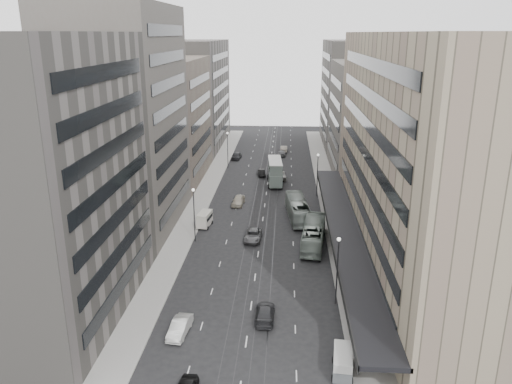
% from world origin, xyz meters
% --- Properties ---
extents(ground, '(220.00, 220.00, 0.00)m').
position_xyz_m(ground, '(0.00, 0.00, 0.00)').
color(ground, black).
rests_on(ground, ground).
extents(sidewalk_right, '(4.00, 125.00, 0.15)m').
position_xyz_m(sidewalk_right, '(12.00, 37.50, 0.07)').
color(sidewalk_right, gray).
rests_on(sidewalk_right, ground).
extents(sidewalk_left, '(4.00, 125.00, 0.15)m').
position_xyz_m(sidewalk_left, '(-12.00, 37.50, 0.07)').
color(sidewalk_left, gray).
rests_on(sidewalk_left, ground).
extents(department_store, '(19.20, 60.00, 30.00)m').
position_xyz_m(department_store, '(21.45, 8.00, 14.95)').
color(department_store, gray).
rests_on(department_store, ground).
extents(building_right_mid, '(15.00, 28.00, 24.00)m').
position_xyz_m(building_right_mid, '(21.50, 52.00, 12.00)').
color(building_right_mid, '#514C46').
rests_on(building_right_mid, ground).
extents(building_right_far, '(15.00, 32.00, 28.00)m').
position_xyz_m(building_right_far, '(21.50, 82.00, 14.00)').
color(building_right_far, slate).
rests_on(building_right_far, ground).
extents(building_left_a, '(15.00, 28.00, 30.00)m').
position_xyz_m(building_left_a, '(-21.50, -8.00, 15.00)').
color(building_left_a, slate).
rests_on(building_left_a, ground).
extents(building_left_b, '(15.00, 26.00, 34.00)m').
position_xyz_m(building_left_b, '(-21.50, 19.00, 17.00)').
color(building_left_b, '#514C46').
rests_on(building_left_b, ground).
extents(building_left_c, '(15.00, 28.00, 25.00)m').
position_xyz_m(building_left_c, '(-21.50, 46.00, 12.50)').
color(building_left_c, '#655C4E').
rests_on(building_left_c, ground).
extents(building_left_d, '(15.00, 38.00, 28.00)m').
position_xyz_m(building_left_d, '(-21.50, 79.00, 14.00)').
color(building_left_d, slate).
rests_on(building_left_d, ground).
extents(lamp_right_near, '(0.44, 0.44, 8.32)m').
position_xyz_m(lamp_right_near, '(9.70, -5.00, 5.20)').
color(lamp_right_near, '#262628').
rests_on(lamp_right_near, ground).
extents(lamp_right_far, '(0.44, 0.44, 8.32)m').
position_xyz_m(lamp_right_far, '(9.70, 35.00, 5.20)').
color(lamp_right_far, '#262628').
rests_on(lamp_right_far, ground).
extents(lamp_left_near, '(0.44, 0.44, 8.32)m').
position_xyz_m(lamp_left_near, '(-9.70, 12.00, 5.20)').
color(lamp_left_near, '#262628').
rests_on(lamp_left_near, ground).
extents(lamp_left_far, '(0.44, 0.44, 8.32)m').
position_xyz_m(lamp_left_far, '(-9.70, 55.00, 5.20)').
color(lamp_left_far, '#262628').
rests_on(lamp_left_far, ground).
extents(bus_near, '(4.23, 12.54, 3.42)m').
position_xyz_m(bus_near, '(7.93, 11.68, 1.71)').
color(bus_near, gray).
rests_on(bus_near, ground).
extents(bus_far, '(4.23, 12.60, 3.44)m').
position_xyz_m(bus_far, '(5.83, 22.58, 1.72)').
color(bus_far, '#96A29A').
rests_on(bus_far, ground).
extents(double_decker, '(3.42, 9.51, 5.11)m').
position_xyz_m(double_decker, '(1.50, 42.49, 2.76)').
color(double_decker, slate).
rests_on(double_decker, ground).
extents(vw_microbus, '(2.20, 4.21, 2.19)m').
position_xyz_m(vw_microbus, '(9.20, -17.29, 1.22)').
color(vw_microbus, '#4F5356').
rests_on(vw_microbus, ground).
extents(panel_van, '(2.28, 4.02, 2.42)m').
position_xyz_m(panel_van, '(-9.20, 18.01, 1.33)').
color(panel_van, beige).
rests_on(panel_van, ground).
extents(sedan_1, '(2.10, 4.80, 1.54)m').
position_xyz_m(sedan_1, '(-7.01, -12.02, 0.77)').
color(sedan_1, beige).
rests_on(sedan_1, ground).
extents(sedan_2, '(2.64, 5.34, 1.46)m').
position_xyz_m(sedan_2, '(-1.05, 13.08, 0.73)').
color(sedan_2, '#5E5E60').
rests_on(sedan_2, ground).
extents(sedan_3, '(2.17, 5.24, 1.51)m').
position_xyz_m(sedan_3, '(1.70, -8.70, 0.76)').
color(sedan_3, '#252527').
rests_on(sedan_3, ground).
extents(sedan_4, '(2.36, 5.06, 1.68)m').
position_xyz_m(sedan_4, '(-4.79, 28.95, 0.84)').
color(sedan_4, '#A39A87').
rests_on(sedan_4, ground).
extents(sedan_5, '(2.00, 4.30, 1.36)m').
position_xyz_m(sedan_5, '(-1.54, 48.41, 0.68)').
color(sedan_5, black).
rests_on(sedan_5, ground).
extents(sedan_6, '(3.39, 6.35, 1.70)m').
position_xyz_m(sedan_6, '(2.28, 46.42, 0.85)').
color(sedan_6, '#B6B6B2').
rests_on(sedan_6, ground).
extents(sedan_7, '(2.04, 4.76, 1.37)m').
position_xyz_m(sedan_7, '(2.62, 67.49, 0.68)').
color(sedan_7, slate).
rests_on(sedan_7, ground).
extents(sedan_8, '(2.42, 5.14, 1.70)m').
position_xyz_m(sedan_8, '(-8.50, 63.23, 0.85)').
color(sedan_8, black).
rests_on(sedan_8, ground).
extents(sedan_9, '(1.80, 4.93, 1.61)m').
position_xyz_m(sedan_9, '(3.12, 71.94, 0.81)').
color(sedan_9, '#A19585').
rests_on(sedan_9, ground).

